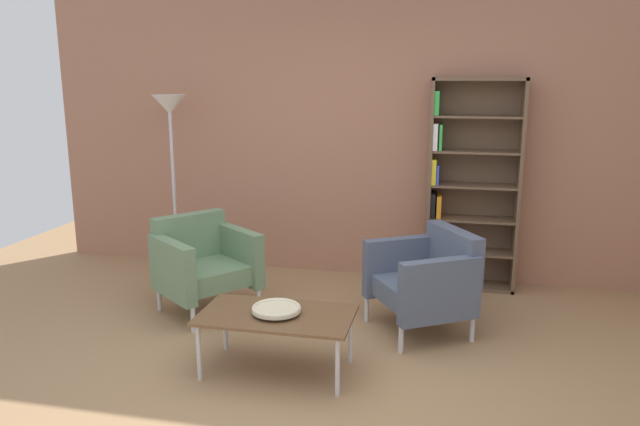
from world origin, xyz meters
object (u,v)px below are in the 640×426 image
Objects in this scene: bookshelf_tall at (467,187)px; coffee_table_low at (277,318)px; decorative_bowl at (276,309)px; armchair_near_window at (203,262)px; armchair_spare_guest at (427,279)px; floor_lamp_torchiere at (171,126)px.

bookshelf_tall is 1.90× the size of coffee_table_low.
armchair_near_window reaches higher than decorative_bowl.
bookshelf_tall is at bearing -24.92° from armchair_near_window.
armchair_spare_guest reaches higher than coffee_table_low.
armchair_near_window is (-0.90, 0.91, 0.05)m from coffee_table_low.
floor_lamp_torchiere is at bearing 131.19° from coffee_table_low.
armchair_near_window is at bearing -152.57° from bookshelf_tall.
coffee_table_low is 1.27m from armchair_spare_guest.
floor_lamp_torchiere is at bearing 131.19° from decorative_bowl.
bookshelf_tall is at bearing 133.81° from armchair_spare_guest.
decorative_bowl is at bearing 135.00° from coffee_table_low.
armchair_near_window and armchair_spare_guest have the same top height.
armchair_near_window is at bearing -122.70° from armchair_spare_guest.
bookshelf_tall is 5.94× the size of decorative_bowl.
bookshelf_tall is at bearing 58.92° from decorative_bowl.
armchair_near_window reaches higher than coffee_table_low.
coffee_table_low is 0.57× the size of floor_lamp_torchiere.
armchair_spare_guest is at bearing -53.27° from armchair_near_window.
floor_lamp_torchiere reaches higher than decorative_bowl.
armchair_spare_guest is 2.82m from floor_lamp_torchiere.
bookshelf_tall is 2.39m from decorative_bowl.
coffee_table_low is 3.12× the size of decorative_bowl.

